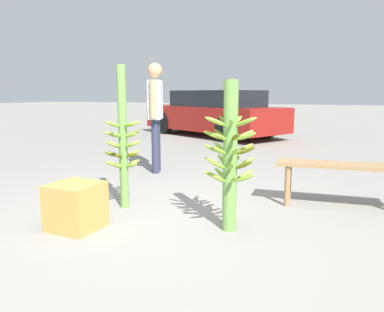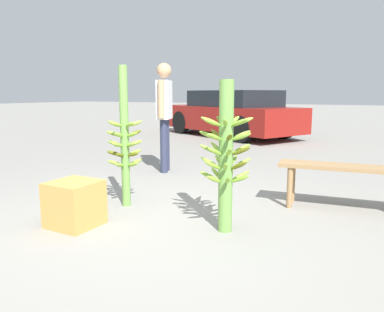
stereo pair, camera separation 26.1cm
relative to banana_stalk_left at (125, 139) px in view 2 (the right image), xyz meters
name	(u,v)px [view 2 (the right image)]	position (x,y,z in m)	size (l,w,h in m)	color
ground_plane	(157,228)	(0.69, -0.42, -0.74)	(80.00, 80.00, 0.00)	gray
banana_stalk_left	(125,139)	(0.00, 0.00, 0.00)	(0.40, 0.39, 1.52)	#6B9E47
banana_stalk_center	(226,155)	(1.27, -0.19, -0.04)	(0.48, 0.48, 1.34)	#6B9E47
vendor_person	(164,107)	(-0.61, 1.75, 0.28)	(0.32, 0.60, 1.68)	#2D334C
market_bench	(350,173)	(2.18, 0.95, -0.33)	(1.47, 0.49, 0.49)	#99754C
parked_car	(231,114)	(-1.63, 6.87, -0.09)	(4.71, 3.47, 1.31)	maroon
produce_crate	(75,204)	(-0.02, -0.74, -0.52)	(0.42, 0.42, 0.42)	#C69347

